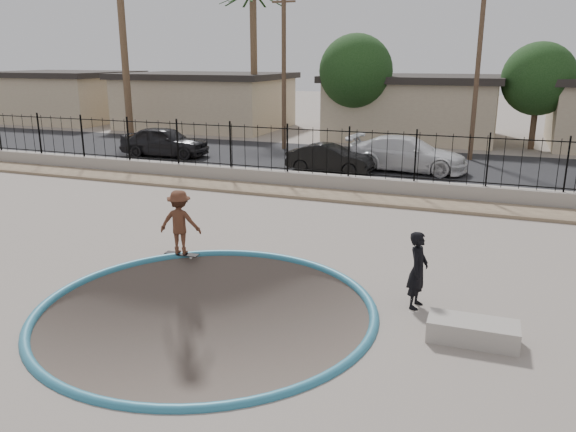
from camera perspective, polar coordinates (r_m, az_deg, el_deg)
The scene contains 23 objects.
ground at distance 23.71m, azimuth 7.06°, elevation 0.82°, with size 120.00×120.00×2.20m, color slate.
bowl_pit at distance 11.81m, azimuth -8.28°, elevation -9.39°, with size 6.84×6.84×1.80m, color #463E36, non-canonical shape.
coping_ring at distance 11.81m, azimuth -8.28°, elevation -9.39°, with size 7.04×7.04×0.20m, color teal.
rock_strip at distance 20.80m, azimuth 5.32°, elevation 2.02°, with size 42.00×1.60×0.11m, color tan.
retaining_wall at distance 21.78m, azimuth 6.11°, elevation 3.29°, with size 42.00×0.45×0.60m, color #A0958C.
fence at distance 21.55m, azimuth 6.21°, elevation 6.41°, with size 40.00×0.04×1.80m.
street at distance 28.24m, azimuth 9.59°, elevation 5.47°, with size 90.00×8.00×0.04m, color black.
house_west_far at distance 49.72m, azimuth -21.86°, elevation 11.26°, with size 10.60×8.60×3.90m.
house_west at distance 42.13m, azimuth -8.35°, elevation 11.57°, with size 11.60×8.60×3.90m.
house_center at distance 37.29m, azimuth 12.68°, elevation 10.82°, with size 10.60×8.60×3.90m.
palm_left at distance 37.73m, azimuth -16.63°, elevation 19.73°, with size 2.30×2.30×11.30m.
palm_mid at distance 37.59m, azimuth -3.54°, elevation 18.40°, with size 2.30×2.30×9.30m.
utility_pole_left at distance 31.40m, azimuth -0.42°, elevation 15.31°, with size 1.70×0.24×9.00m.
utility_pole_mid at distance 29.32m, azimuth 18.80°, elevation 14.96°, with size 1.70×0.24×9.50m.
street_tree_left at distance 34.32m, azimuth 6.90°, elevation 14.39°, with size 4.32×4.32×6.36m.
street_tree_mid at distance 34.35m, azimuth 24.12°, elevation 12.58°, with size 3.96×3.96×5.83m.
skater at distance 14.64m, azimuth -10.91°, elevation -0.99°, with size 1.08×0.62×1.67m, color brown.
skateboard at distance 14.88m, azimuth -10.75°, elevation -3.83°, with size 0.93×0.28×0.08m.
videographer at distance 11.81m, azimuth 13.05°, elevation -5.37°, with size 0.59×0.39×1.62m, color black.
concrete_ledge at distance 10.94m, azimuth 18.24°, elevation -11.05°, with size 1.60×0.70×0.40m, color #9F978D.
car_a at distance 29.81m, azimuth -12.41°, elevation 7.40°, with size 1.82×4.53×1.54m, color black.
car_b at distance 25.07m, azimuth 4.26°, elevation 5.84°, with size 1.32×3.80×1.25m, color black.
car_c at distance 25.92m, azimuth 12.04°, elevation 6.19°, with size 2.16×5.31×1.54m, color silver.
Camera 1 is at (5.30, -10.29, 5.00)m, focal length 35.00 mm.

